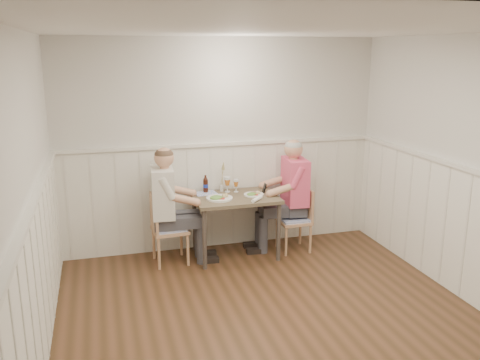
{
  "coord_description": "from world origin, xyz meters",
  "views": [
    {
      "loc": [
        -1.46,
        -3.77,
        2.44
      ],
      "look_at": [
        0.07,
        1.64,
        1.0
      ],
      "focal_mm": 38.0,
      "sensor_mm": 36.0,
      "label": 1
    }
  ],
  "objects_px": {
    "chair_right": "(298,217)",
    "grass_vase": "(221,178)",
    "chair_left": "(165,226)",
    "diner_cream": "(167,215)",
    "beer_bottle": "(206,185)",
    "dining_table": "(235,204)",
    "man_in_pink": "(291,203)"
  },
  "relations": [
    {
      "from": "diner_cream",
      "to": "grass_vase",
      "type": "relative_size",
      "value": 3.69
    },
    {
      "from": "beer_bottle",
      "to": "chair_left",
      "type": "bearing_deg",
      "value": -153.35
    },
    {
      "from": "chair_right",
      "to": "chair_left",
      "type": "height_order",
      "value": "chair_left"
    },
    {
      "from": "chair_left",
      "to": "diner_cream",
      "type": "bearing_deg",
      "value": 11.85
    },
    {
      "from": "beer_bottle",
      "to": "dining_table",
      "type": "bearing_deg",
      "value": -41.01
    },
    {
      "from": "chair_right",
      "to": "chair_left",
      "type": "xyz_separation_m",
      "value": [
        -1.64,
        0.03,
        0.02
      ]
    },
    {
      "from": "man_in_pink",
      "to": "grass_vase",
      "type": "distance_m",
      "value": 0.93
    },
    {
      "from": "chair_left",
      "to": "diner_cream",
      "type": "relative_size",
      "value": 0.59
    },
    {
      "from": "chair_right",
      "to": "grass_vase",
      "type": "bearing_deg",
      "value": 161.43
    },
    {
      "from": "chair_left",
      "to": "beer_bottle",
      "type": "bearing_deg",
      "value": 26.65
    },
    {
      "from": "chair_left",
      "to": "diner_cream",
      "type": "xyz_separation_m",
      "value": [
        0.03,
        0.01,
        0.14
      ]
    },
    {
      "from": "chair_left",
      "to": "man_in_pink",
      "type": "height_order",
      "value": "man_in_pink"
    },
    {
      "from": "grass_vase",
      "to": "chair_right",
      "type": "bearing_deg",
      "value": -18.57
    },
    {
      "from": "man_in_pink",
      "to": "diner_cream",
      "type": "relative_size",
      "value": 1.01
    },
    {
      "from": "chair_right",
      "to": "grass_vase",
      "type": "height_order",
      "value": "grass_vase"
    },
    {
      "from": "man_in_pink",
      "to": "chair_left",
      "type": "bearing_deg",
      "value": -178.11
    },
    {
      "from": "chair_right",
      "to": "chair_left",
      "type": "distance_m",
      "value": 1.64
    },
    {
      "from": "chair_right",
      "to": "dining_table",
      "type": "bearing_deg",
      "value": 177.36
    },
    {
      "from": "diner_cream",
      "to": "beer_bottle",
      "type": "relative_size",
      "value": 6.47
    },
    {
      "from": "dining_table",
      "to": "chair_left",
      "type": "bearing_deg",
      "value": -179.59
    },
    {
      "from": "chair_right",
      "to": "diner_cream",
      "type": "distance_m",
      "value": 1.62
    },
    {
      "from": "diner_cream",
      "to": "beer_bottle",
      "type": "distance_m",
      "value": 0.63
    },
    {
      "from": "chair_right",
      "to": "grass_vase",
      "type": "relative_size",
      "value": 2.07
    },
    {
      "from": "chair_right",
      "to": "man_in_pink",
      "type": "distance_m",
      "value": 0.19
    },
    {
      "from": "chair_right",
      "to": "beer_bottle",
      "type": "distance_m",
      "value": 1.21
    },
    {
      "from": "dining_table",
      "to": "beer_bottle",
      "type": "relative_size",
      "value": 4.56
    },
    {
      "from": "chair_right",
      "to": "beer_bottle",
      "type": "relative_size",
      "value": 3.64
    },
    {
      "from": "chair_left",
      "to": "grass_vase",
      "type": "height_order",
      "value": "grass_vase"
    },
    {
      "from": "beer_bottle",
      "to": "grass_vase",
      "type": "xyz_separation_m",
      "value": [
        0.2,
        -0.0,
        0.07
      ]
    },
    {
      "from": "beer_bottle",
      "to": "grass_vase",
      "type": "distance_m",
      "value": 0.21
    },
    {
      "from": "chair_left",
      "to": "dining_table",
      "type": "bearing_deg",
      "value": 0.41
    },
    {
      "from": "man_in_pink",
      "to": "diner_cream",
      "type": "height_order",
      "value": "man_in_pink"
    }
  ]
}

